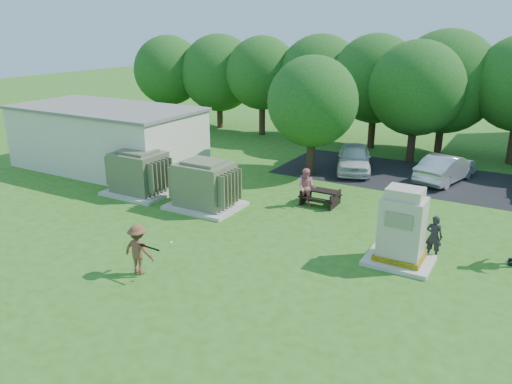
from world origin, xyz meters
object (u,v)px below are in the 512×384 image
Objects in this scene: transformer_left at (139,173)px; picnic_table at (320,195)px; car_silver_a at (446,168)px; person_at_picnic at (307,188)px; car_white at (354,158)px; person_by_generator at (434,237)px; generator_cabinet at (402,231)px; transformer_right at (205,186)px; batter at (138,249)px.

picnic_table is (7.85, 2.78, -0.54)m from transformer_left.
transformer_left is 14.98m from car_silver_a.
transformer_left is 1.79× the size of person_at_picnic.
person_at_picnic reaches higher than car_white.
picnic_table is 1.07× the size of person_by_generator.
person_at_picnic reaches higher than car_silver_a.
picnic_table is at bearing -27.77° from person_by_generator.
picnic_table is at bearing 138.65° from generator_cabinet.
picnic_table is at bearing -103.82° from car_white.
transformer_right is 2.01× the size of person_by_generator.
batter is 9.70m from person_by_generator.
car_white is (-5.84, 8.73, -0.02)m from person_by_generator.
transformer_left reaches higher than car_silver_a.
car_white is at bearing 79.48° from person_at_picnic.
batter is at bearing -114.85° from person_at_picnic.
transformer_right is 8.69m from generator_cabinet.
picnic_table is 6.09m from person_by_generator.
transformer_right is at bearing -131.86° from car_white.
person_by_generator is 0.36× the size of car_silver_a.
car_white is (7.34, 8.57, -0.25)m from transformer_left.
generator_cabinet is 5.99m from person_at_picnic.
generator_cabinet is 8.43m from batter.
batter is 8.48m from person_at_picnic.
batter is at bearing -145.18° from generator_cabinet.
car_white is (3.64, 8.57, -0.25)m from transformer_right.
person_by_generator is (7.78, 5.80, -0.07)m from batter.
person_at_picnic is 8.13m from car_silver_a.
car_silver_a is (11.95, 9.02, -0.28)m from transformer_left.
person_at_picnic is (3.71, 2.28, -0.13)m from transformer_right.
picnic_table is 5.82m from car_white.
car_silver_a reaches higher than picnic_table.
person_at_picnic is at bearing 17.11° from transformer_left.
batter is (-6.92, -4.81, -0.32)m from generator_cabinet.
picnic_table is 0.98× the size of batter.
transformer_left and transformer_right have the same top height.
batter is at bearing 37.85° from person_by_generator.
batter is 16.35m from car_silver_a.
transformer_right is at bearing -146.15° from picnic_table.
transformer_left reaches higher than person_by_generator.
transformer_left is at bearing -50.75° from batter.
person_at_picnic is (7.41, 2.28, -0.13)m from transformer_left.
transformer_left reaches higher than person_at_picnic.
generator_cabinet is 5.99m from picnic_table.
transformer_right is 6.20m from batter.
car_silver_a is at bearing 44.89° from person_at_picnic.
generator_cabinet reaches higher than transformer_left.
transformer_left is at bearing 180.00° from transformer_right.
transformer_left is at bearing -149.43° from car_white.
car_white is (-0.51, 5.79, 0.30)m from picnic_table.
person_at_picnic is at bearing -106.62° from batter.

